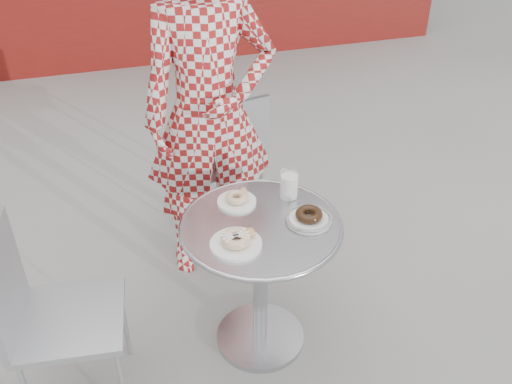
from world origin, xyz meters
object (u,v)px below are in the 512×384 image
object	(u,v)px
milk_cup	(289,185)
chair_far	(222,184)
bistro_table	(261,255)
plate_checker	(309,217)
seated_person	(209,113)
plate_near	(237,241)
plate_far	(237,199)
chair_left	(75,350)

from	to	relation	value
milk_cup	chair_far	bearing A→B (deg)	97.88
milk_cup	bistro_table	bearing A→B (deg)	-138.99
plate_checker	seated_person	bearing A→B (deg)	110.47
plate_near	plate_checker	size ratio (longest dim) A/B	1.04
milk_cup	plate_far	bearing A→B (deg)	173.56
bistro_table	plate_checker	size ratio (longest dim) A/B	3.52
plate_near	chair_left	bearing A→B (deg)	176.84
chair_left	plate_near	bearing A→B (deg)	-86.48
plate_near	milk_cup	distance (m)	0.39
bistro_table	seated_person	bearing A→B (deg)	95.23
chair_left	plate_checker	world-z (taller)	chair_left
chair_left	plate_near	size ratio (longest dim) A/B	4.25
chair_left	plate_far	xyz separation A→B (m)	(0.75, 0.24, 0.43)
seated_person	milk_cup	bearing A→B (deg)	-62.68
chair_far	chair_left	distance (m)	1.32
bistro_table	plate_far	size ratio (longest dim) A/B	4.08
plate_far	milk_cup	world-z (taller)	milk_cup
bistro_table	seated_person	world-z (taller)	seated_person
chair_far	chair_left	bearing A→B (deg)	39.22
plate_checker	milk_cup	xyz separation A→B (m)	(-0.02, 0.18, 0.04)
chair_left	plate_checker	distance (m)	1.08
chair_far	plate_far	distance (m)	0.89
bistro_table	plate_near	size ratio (longest dim) A/B	3.37
bistro_table	seated_person	size ratio (longest dim) A/B	0.39
chair_far	seated_person	bearing A→B (deg)	58.48
bistro_table	chair_left	size ratio (longest dim) A/B	0.79
chair_far	plate_far	xyz separation A→B (m)	(-0.11, -0.77, 0.43)
chair_far	bistro_table	bearing A→B (deg)	75.94
chair_left	milk_cup	distance (m)	1.10
seated_person	milk_cup	xyz separation A→B (m)	(0.23, -0.49, -0.14)
plate_far	chair_left	bearing A→B (deg)	-162.31
seated_person	plate_checker	size ratio (longest dim) A/B	9.08
bistro_table	plate_far	distance (m)	0.26
bistro_table	milk_cup	xyz separation A→B (m)	(0.17, 0.15, 0.22)
chair_left	seated_person	xyz separation A→B (m)	(0.74, 0.70, 0.61)
seated_person	plate_far	distance (m)	0.50
plate_far	milk_cup	bearing A→B (deg)	-6.44
seated_person	plate_checker	distance (m)	0.74
bistro_table	plate_near	distance (m)	0.25
chair_far	milk_cup	xyz separation A→B (m)	(0.11, -0.80, 0.47)
chair_far	plate_near	distance (m)	1.15
plate_near	plate_checker	bearing A→B (deg)	11.94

